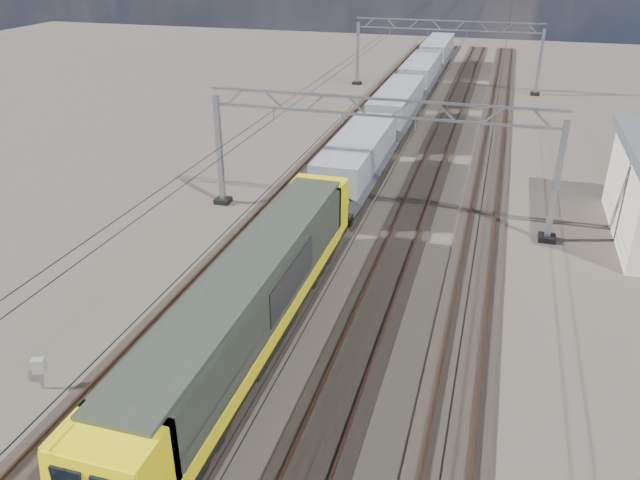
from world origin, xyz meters
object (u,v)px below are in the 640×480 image
(catenary_gantry_mid, at_px, (377,156))
(hopper_wagon_mid, at_px, (397,106))
(hopper_wagon_fourth, at_px, (437,52))
(trackside_cabinet, at_px, (39,366))
(hopper_wagon_lead, at_px, (357,159))
(hopper_wagon_third, at_px, (421,74))
(locomotive, at_px, (251,300))
(catenary_gantry_far, at_px, (446,52))

(catenary_gantry_mid, distance_m, hopper_wagon_mid, 18.38)
(hopper_wagon_fourth, relative_size, trackside_cabinet, 10.10)
(catenary_gantry_mid, bearing_deg, trackside_cabinet, -115.11)
(hopper_wagon_lead, height_order, hopper_wagon_third, same)
(hopper_wagon_fourth, distance_m, trackside_cabinet, 64.97)
(hopper_wagon_lead, relative_size, hopper_wagon_fourth, 1.00)
(catenary_gantry_mid, bearing_deg, locomotive, -98.30)
(trackside_cabinet, bearing_deg, hopper_wagon_lead, 49.91)
(trackside_cabinet, bearing_deg, hopper_wagon_mid, 56.13)
(hopper_wagon_third, bearing_deg, catenary_gantry_mid, -86.47)
(catenary_gantry_mid, xyz_separation_m, hopper_wagon_third, (-2.00, 32.39, -1.67))
(catenary_gantry_mid, height_order, hopper_wagon_fourth, catenary_gantry_mid)
(catenary_gantry_far, height_order, hopper_wagon_mid, catenary_gantry_far)
(catenary_gantry_mid, height_order, hopper_wagon_lead, catenary_gantry_mid)
(catenary_gantry_far, bearing_deg, hopper_wagon_lead, -93.58)
(catenary_gantry_far, height_order, locomotive, catenary_gantry_far)
(hopper_wagon_lead, xyz_separation_m, hopper_wagon_fourth, (0.00, 42.60, 0.00))
(catenary_gantry_far, distance_m, trackside_cabinet, 54.78)
(hopper_wagon_lead, distance_m, hopper_wagon_mid, 14.20)
(catenary_gantry_mid, xyz_separation_m, hopper_wagon_mid, (-2.00, 18.19, -1.67))
(catenary_gantry_mid, relative_size, hopper_wagon_third, 1.53)
(catenary_gantry_far, xyz_separation_m, hopper_wagon_fourth, (-2.00, 10.59, -1.67))
(hopper_wagon_lead, distance_m, hopper_wagon_fourth, 42.60)
(hopper_wagon_mid, height_order, hopper_wagon_third, same)
(locomotive, bearing_deg, catenary_gantry_far, 87.70)
(locomotive, relative_size, hopper_wagon_mid, 1.62)
(catenary_gantry_mid, height_order, trackside_cabinet, catenary_gantry_mid)
(hopper_wagon_fourth, bearing_deg, locomotive, -90.00)
(catenary_gantry_far, relative_size, hopper_wagon_lead, 1.53)
(locomotive, xyz_separation_m, hopper_wagon_third, (-0.00, 46.10, -0.09))
(catenary_gantry_far, relative_size, hopper_wagon_third, 1.53)
(catenary_gantry_mid, distance_m, hopper_wagon_third, 32.50)
(trackside_cabinet, bearing_deg, catenary_gantry_far, 57.34)
(hopper_wagon_third, bearing_deg, trackside_cabinet, -97.30)
(hopper_wagon_lead, relative_size, trackside_cabinet, 10.10)
(catenary_gantry_far, height_order, hopper_wagon_fourth, catenary_gantry_far)
(hopper_wagon_third, distance_m, trackside_cabinet, 50.87)
(hopper_wagon_fourth, xyz_separation_m, trackside_cabinet, (-6.46, -64.64, -1.25))
(locomotive, distance_m, hopper_wagon_third, 46.10)
(hopper_wagon_lead, relative_size, hopper_wagon_third, 1.00)
(catenary_gantry_mid, xyz_separation_m, trackside_cabinet, (-8.46, -18.05, -2.93))
(hopper_wagon_mid, bearing_deg, catenary_gantry_far, 83.59)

